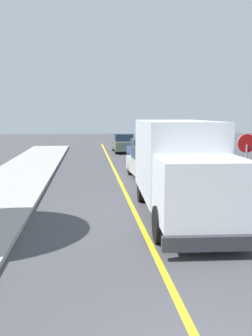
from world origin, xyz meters
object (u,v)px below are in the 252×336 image
Objects in this scene: parked_car_near at (149,164)px; parked_car_mid at (144,152)px; box_truck at (179,164)px; stop_sign at (246,153)px; parked_car_far at (123,144)px.

parked_car_mid is at bearing 83.60° from parked_car_near.
parked_car_mid is at bearing 86.20° from box_truck.
box_truck is 13.38m from parked_car_mid.
box_truck reaches higher than parked_car_mid.
parked_car_near is 1.69× the size of stop_sign.
box_truck reaches higher than stop_sign.
stop_sign is (3.23, -4.70, 1.06)m from parked_car_near.
parked_car_mid is 11.36m from stop_sign.
box_truck reaches higher than parked_car_near.
parked_car_near is 1.00× the size of parked_car_mid.
parked_car_near is 1.01× the size of parked_car_far.
parked_car_mid is at bearing -84.33° from parked_car_far.
stop_sign reaches higher than parked_car_mid.
box_truck is at bearing -90.47° from parked_car_far.
parked_car_mid is 1.69× the size of stop_sign.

